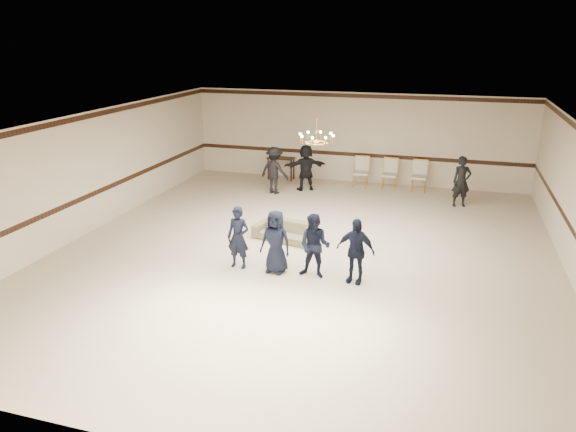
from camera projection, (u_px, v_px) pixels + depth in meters
name	position (u px, v px, depth m)	size (l,w,h in m)	color
room	(306.00, 190.00, 12.84)	(12.01, 14.01, 3.21)	beige
chair_rail	(356.00, 155.00, 19.36)	(12.00, 0.02, 0.14)	black
crown_molding	(358.00, 96.00, 18.69)	(12.00, 0.02, 0.14)	black
chandelier	(317.00, 130.00, 13.33)	(0.94, 0.94, 0.89)	gold
boy_a	(238.00, 238.00, 12.25)	(0.53, 0.35, 1.46)	black
boy_b	(276.00, 242.00, 12.01)	(0.71, 0.46, 1.46)	black
boy_c	(315.00, 246.00, 11.76)	(0.71, 0.55, 1.46)	black
boy_d	(355.00, 251.00, 11.52)	(0.85, 0.36, 1.46)	black
settee	(286.00, 231.00, 14.03)	(1.74, 0.68, 0.51)	#746E4D
adult_left	(274.00, 170.00, 17.98)	(1.03, 0.59, 1.59)	black
adult_mid	(306.00, 167.00, 18.37)	(1.47, 0.47, 1.59)	black
adult_right	(462.00, 182.00, 16.61)	(0.58, 0.38, 1.59)	black
banquet_chair_left	(361.00, 172.00, 18.80)	(0.51, 0.51, 1.05)	beige
banquet_chair_mid	(390.00, 175.00, 18.53)	(0.51, 0.51, 1.05)	beige
banquet_chair_right	(419.00, 177.00, 18.25)	(0.51, 0.51, 1.05)	beige
console_table	(281.00, 168.00, 19.83)	(0.99, 0.42, 0.84)	#311D10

